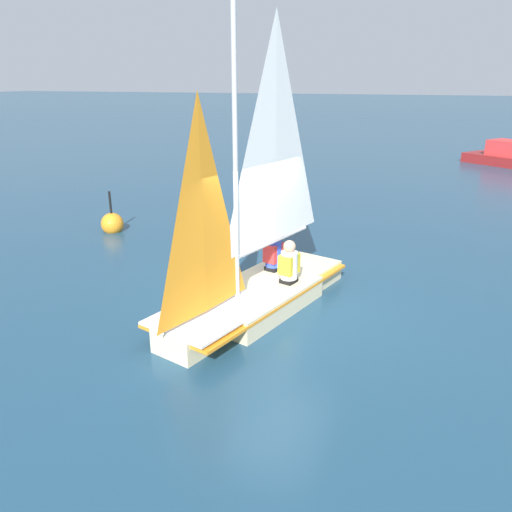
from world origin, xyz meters
name	(u,v)px	position (x,y,z in m)	size (l,w,h in m)	color
ground_plane	(256,308)	(0.00, 0.00, 0.00)	(260.00, 260.00, 0.00)	navy
sailboat_main	(256,268)	(-0.01, 0.00, 0.75)	(4.42, 2.43, 4.98)	beige
sailor_helm	(289,270)	(-0.47, 0.45, 0.62)	(0.40, 0.37, 1.16)	black
sailor_crew	(273,257)	(-0.96, -0.01, 0.63)	(0.40, 0.37, 1.16)	black
motorboat_distant	(511,157)	(-18.45, 5.73, 0.40)	(3.79, 4.42, 1.14)	maroon
buoy_marker	(112,224)	(-3.08, -5.21, 0.21)	(0.59, 0.59, 1.17)	orange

